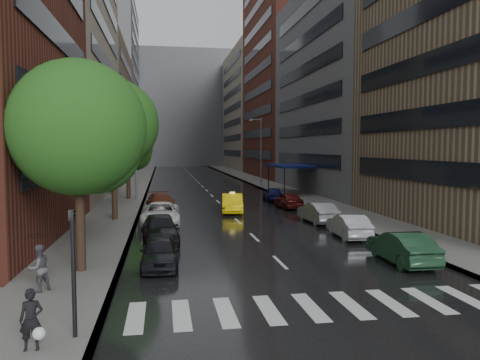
# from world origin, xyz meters

# --- Properties ---
(ground) EXTENTS (220.00, 220.00, 0.00)m
(ground) POSITION_xyz_m (0.00, 0.00, 0.00)
(ground) COLOR gray
(ground) RESTS_ON ground
(road) EXTENTS (14.00, 140.00, 0.01)m
(road) POSITION_xyz_m (0.00, 50.00, 0.01)
(road) COLOR black
(road) RESTS_ON ground
(sidewalk_left) EXTENTS (4.00, 140.00, 0.15)m
(sidewalk_left) POSITION_xyz_m (-9.00, 50.00, 0.07)
(sidewalk_left) COLOR gray
(sidewalk_left) RESTS_ON ground
(sidewalk_right) EXTENTS (4.00, 140.00, 0.15)m
(sidewalk_right) POSITION_xyz_m (9.00, 50.00, 0.07)
(sidewalk_right) COLOR gray
(sidewalk_right) RESTS_ON ground
(crosswalk) EXTENTS (13.15, 2.80, 0.01)m
(crosswalk) POSITION_xyz_m (0.20, -2.00, 0.01)
(crosswalk) COLOR silver
(crosswalk) RESTS_ON ground
(buildings_left) EXTENTS (8.00, 108.00, 38.00)m
(buildings_left) POSITION_xyz_m (-15.00, 58.79, 15.99)
(buildings_left) COLOR maroon
(buildings_left) RESTS_ON ground
(buildings_right) EXTENTS (8.05, 109.10, 36.00)m
(buildings_right) POSITION_xyz_m (15.00, 56.70, 15.03)
(buildings_right) COLOR #937A5B
(buildings_right) RESTS_ON ground
(building_far) EXTENTS (40.00, 14.00, 32.00)m
(building_far) POSITION_xyz_m (0.00, 118.00, 16.00)
(building_far) COLOR slate
(building_far) RESTS_ON ground
(tree_near) EXTENTS (5.52, 5.52, 8.79)m
(tree_near) POSITION_xyz_m (-8.60, 3.44, 6.02)
(tree_near) COLOR #382619
(tree_near) RESTS_ON ground
(tree_mid) EXTENTS (6.28, 6.28, 10.02)m
(tree_mid) POSITION_xyz_m (-8.60, 17.40, 6.86)
(tree_mid) COLOR #382619
(tree_mid) RESTS_ON ground
(tree_far) EXTENTS (4.92, 4.92, 7.85)m
(tree_far) POSITION_xyz_m (-8.60, 30.93, 5.37)
(tree_far) COLOR #382619
(tree_far) RESTS_ON ground
(taxi) EXTENTS (2.15, 4.76, 1.51)m
(taxi) POSITION_xyz_m (0.25, 20.44, 0.76)
(taxi) COLOR yellow
(taxi) RESTS_ON ground
(parked_cars_left) EXTENTS (2.65, 21.96, 1.59)m
(parked_cars_left) POSITION_xyz_m (-5.40, 14.15, 0.76)
(parked_cars_left) COLOR black
(parked_cars_left) RESTS_ON ground
(parked_cars_right) EXTENTS (1.86, 29.25, 1.47)m
(parked_cars_right) POSITION_xyz_m (5.40, 15.18, 0.71)
(parked_cars_right) COLOR #1B3C26
(parked_cars_right) RESTS_ON ground
(ped_bag_walker) EXTENTS (0.66, 0.46, 1.56)m
(ped_bag_walker) POSITION_xyz_m (-8.50, -4.29, 0.90)
(ped_bag_walker) COLOR black
(ped_bag_walker) RESTS_ON sidewalk_left
(ped_black_umbrella) EXTENTS (1.02, 1.02, 2.09)m
(ped_black_umbrella) POSITION_xyz_m (-9.58, 0.74, 1.38)
(ped_black_umbrella) COLOR #4F4F54
(ped_black_umbrella) RESTS_ON sidewalk_left
(traffic_light) EXTENTS (0.18, 0.15, 3.45)m
(traffic_light) POSITION_xyz_m (-7.60, -3.61, 2.23)
(traffic_light) COLOR black
(traffic_light) RESTS_ON sidewalk_left
(street_lamp_left) EXTENTS (1.74, 0.22, 9.00)m
(street_lamp_left) POSITION_xyz_m (-7.72, 30.00, 4.89)
(street_lamp_left) COLOR gray
(street_lamp_left) RESTS_ON sidewalk_left
(street_lamp_right) EXTENTS (1.74, 0.22, 9.00)m
(street_lamp_right) POSITION_xyz_m (7.72, 45.00, 4.89)
(street_lamp_right) COLOR gray
(street_lamp_right) RESTS_ON sidewalk_right
(awning) EXTENTS (4.00, 8.00, 3.12)m
(awning) POSITION_xyz_m (8.98, 35.00, 3.13)
(awning) COLOR navy
(awning) RESTS_ON sidewalk_right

